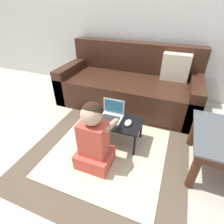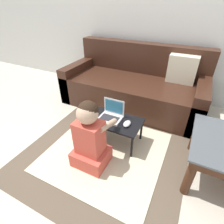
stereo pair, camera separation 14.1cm
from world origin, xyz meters
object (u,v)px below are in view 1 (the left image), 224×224
laptop_desk (115,122)px  computer_mouse (128,123)px  couch (129,85)px  laptop (111,115)px  person_seated (94,139)px

laptop_desk → computer_mouse: 0.16m
couch → computer_mouse: size_ratio=17.21×
laptop_desk → computer_mouse: computer_mouse is taller
couch → laptop: (0.06, -0.89, 0.03)m
computer_mouse → laptop_desk: bearing=173.1°
computer_mouse → couch: bearing=105.7°
person_seated → computer_mouse: bearing=59.9°
couch → person_seated: 1.30m
laptop → computer_mouse: (0.20, -0.04, -0.02)m
computer_mouse → person_seated: 0.42m
couch → laptop: 0.89m
laptop_desk → couch: bearing=96.9°
laptop_desk → person_seated: 0.39m
laptop_desk → laptop: 0.09m
laptop_desk → laptop: laptop is taller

